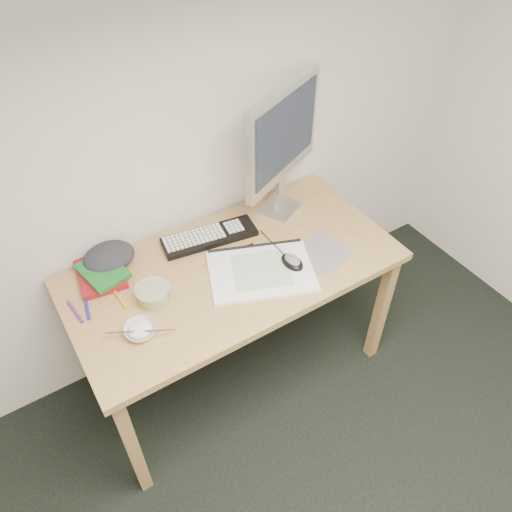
# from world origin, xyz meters

# --- Properties ---
(desk) EXTENTS (1.40, 0.70, 0.75)m
(desk) POSITION_xyz_m (0.20, 1.43, 0.67)
(desk) COLOR tan
(desk) RESTS_ON ground
(mousepad) EXTENTS (0.25, 0.23, 0.00)m
(mousepad) POSITION_xyz_m (0.57, 1.29, 0.75)
(mousepad) COLOR slate
(mousepad) RESTS_ON desk
(sketchpad) EXTENTS (0.51, 0.44, 0.01)m
(sketchpad) POSITION_xyz_m (0.28, 1.34, 0.76)
(sketchpad) COLOR white
(sketchpad) RESTS_ON desk
(keyboard) EXTENTS (0.44, 0.20, 0.02)m
(keyboard) POSITION_xyz_m (0.20, 1.64, 0.76)
(keyboard) COLOR black
(keyboard) RESTS_ON desk
(monitor) EXTENTS (0.49, 0.25, 0.61)m
(monitor) POSITION_xyz_m (0.59, 1.65, 1.13)
(monitor) COLOR silver
(monitor) RESTS_ON desk
(mouse) EXTENTS (0.08, 0.12, 0.04)m
(mouse) POSITION_xyz_m (0.41, 1.30, 0.78)
(mouse) COLOR black
(mouse) RESTS_ON sketchpad
(rice_bowl) EXTENTS (0.14, 0.14, 0.04)m
(rice_bowl) POSITION_xyz_m (-0.27, 1.31, 0.77)
(rice_bowl) COLOR white
(rice_bowl) RESTS_ON desk
(chopsticks) EXTENTS (0.22, 0.13, 0.02)m
(chopsticks) POSITION_xyz_m (-0.27, 1.29, 0.79)
(chopsticks) COLOR silver
(chopsticks) RESTS_ON rice_bowl
(fruit_tub) EXTENTS (0.16, 0.16, 0.07)m
(fruit_tub) POSITION_xyz_m (-0.16, 1.44, 0.78)
(fruit_tub) COLOR #E4D950
(fruit_tub) RESTS_ON desk
(book_red) EXTENTS (0.21, 0.26, 0.02)m
(book_red) POSITION_xyz_m (-0.29, 1.68, 0.76)
(book_red) COLOR maroon
(book_red) RESTS_ON desk
(book_green) EXTENTS (0.19, 0.23, 0.02)m
(book_green) POSITION_xyz_m (-0.28, 1.67, 0.78)
(book_green) COLOR #196728
(book_green) RESTS_ON book_red
(cloth_lump) EXTENTS (0.21, 0.19, 0.08)m
(cloth_lump) POSITION_xyz_m (-0.23, 1.73, 0.79)
(cloth_lump) COLOR #272A2F
(cloth_lump) RESTS_ON desk
(pencil_pink) EXTENTS (0.16, 0.05, 0.01)m
(pencil_pink) POSITION_xyz_m (0.19, 1.46, 0.75)
(pencil_pink) COLOR pink
(pencil_pink) RESTS_ON desk
(pencil_tan) EXTENTS (0.14, 0.14, 0.01)m
(pencil_tan) POSITION_xyz_m (0.16, 1.44, 0.75)
(pencil_tan) COLOR #A78258
(pencil_tan) RESTS_ON desk
(pencil_black) EXTENTS (0.19, 0.02, 0.01)m
(pencil_black) POSITION_xyz_m (0.25, 1.51, 0.75)
(pencil_black) COLOR black
(pencil_black) RESTS_ON desk
(marker_blue) EXTENTS (0.04, 0.14, 0.01)m
(marker_blue) POSITION_xyz_m (-0.40, 1.54, 0.76)
(marker_blue) COLOR #1F1FA9
(marker_blue) RESTS_ON desk
(marker_orange) EXTENTS (0.02, 0.12, 0.01)m
(marker_orange) POSITION_xyz_m (-0.27, 1.51, 0.76)
(marker_orange) COLOR orange
(marker_orange) RESTS_ON desk
(marker_purple) EXTENTS (0.03, 0.13, 0.01)m
(marker_purple) POSITION_xyz_m (-0.44, 1.54, 0.76)
(marker_purple) COLOR #6E2485
(marker_purple) RESTS_ON desk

